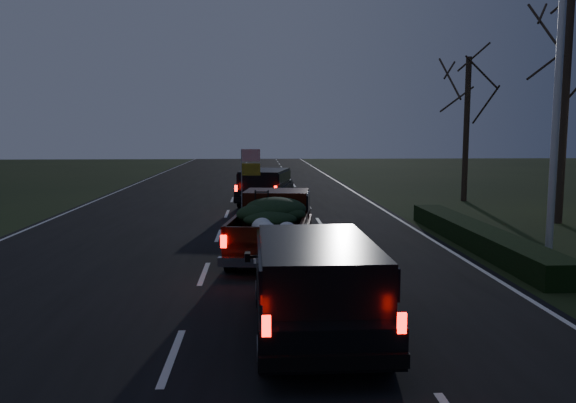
# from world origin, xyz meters

# --- Properties ---
(ground) EXTENTS (120.00, 120.00, 0.00)m
(ground) POSITION_xyz_m (0.00, 0.00, 0.00)
(ground) COLOR black
(ground) RESTS_ON ground
(road_asphalt) EXTENTS (14.00, 120.00, 0.02)m
(road_asphalt) POSITION_xyz_m (0.00, 0.00, 0.01)
(road_asphalt) COLOR black
(road_asphalt) RESTS_ON ground
(hedge_row) EXTENTS (1.00, 10.00, 0.60)m
(hedge_row) POSITION_xyz_m (7.80, 3.00, 0.30)
(hedge_row) COLOR black
(hedge_row) RESTS_ON ground
(light_pole) EXTENTS (0.50, 0.90, 9.16)m
(light_pole) POSITION_xyz_m (9.50, 2.00, 5.48)
(light_pole) COLOR silver
(light_pole) RESTS_ON ground
(bare_tree_mid) EXTENTS (3.60, 3.60, 8.50)m
(bare_tree_mid) POSITION_xyz_m (12.50, 7.00, 6.35)
(bare_tree_mid) COLOR black
(bare_tree_mid) RESTS_ON ground
(bare_tree_far) EXTENTS (3.60, 3.60, 7.00)m
(bare_tree_far) POSITION_xyz_m (11.50, 14.00, 5.23)
(bare_tree_far) COLOR black
(bare_tree_far) RESTS_ON ground
(pickup_truck) EXTENTS (2.53, 5.18, 2.61)m
(pickup_truck) POSITION_xyz_m (1.71, 1.87, 0.98)
(pickup_truck) COLOR black
(pickup_truck) RESTS_ON ground
(lead_suv) EXTENTS (2.85, 4.94, 1.34)m
(lead_suv) POSITION_xyz_m (1.64, 13.07, 1.01)
(lead_suv) COLOR black
(lead_suv) RESTS_ON ground
(rear_suv) EXTENTS (2.15, 4.60, 1.32)m
(rear_suv) POSITION_xyz_m (2.23, -4.23, 1.00)
(rear_suv) COLOR black
(rear_suv) RESTS_ON ground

